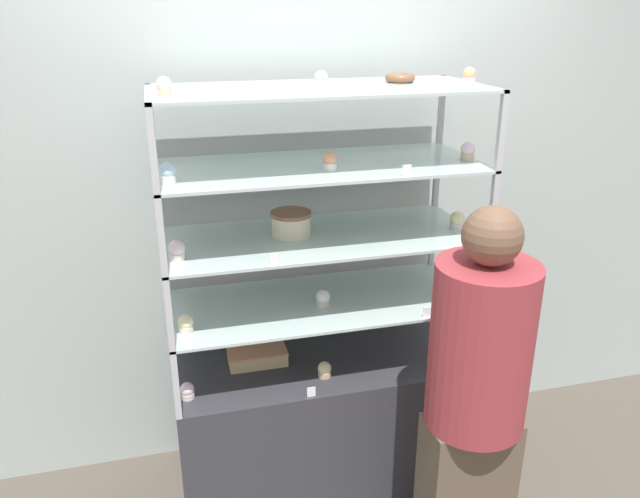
% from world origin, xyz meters
% --- Properties ---
extents(ground_plane, '(20.00, 20.00, 0.00)m').
position_xyz_m(ground_plane, '(0.00, 0.00, 0.00)').
color(ground_plane, brown).
extents(back_wall, '(8.00, 0.05, 2.60)m').
position_xyz_m(back_wall, '(0.00, 0.42, 1.30)').
color(back_wall, '#A8B2AD').
rests_on(back_wall, ground_plane).
extents(display_base, '(1.31, 0.56, 0.68)m').
position_xyz_m(display_base, '(0.00, 0.00, 0.34)').
color(display_base, '#333338').
rests_on(display_base, ground_plane).
extents(display_riser_lower, '(1.31, 0.56, 0.31)m').
position_xyz_m(display_riser_lower, '(0.00, 0.00, 0.97)').
color(display_riser_lower, '#B7B7BC').
rests_on(display_riser_lower, display_base).
extents(display_riser_middle, '(1.31, 0.56, 0.31)m').
position_xyz_m(display_riser_middle, '(0.00, 0.00, 1.27)').
color(display_riser_middle, '#B7B7BC').
rests_on(display_riser_middle, display_riser_lower).
extents(display_riser_upper, '(1.31, 0.56, 0.31)m').
position_xyz_m(display_riser_upper, '(0.00, 0.00, 1.58)').
color(display_riser_upper, '#B7B7BC').
rests_on(display_riser_upper, display_riser_middle).
extents(display_riser_top, '(1.31, 0.56, 0.31)m').
position_xyz_m(display_riser_top, '(0.00, 0.00, 1.88)').
color(display_riser_top, '#B7B7BC').
rests_on(display_riser_top, display_riser_upper).
extents(layer_cake_centerpiece, '(0.17, 0.17, 0.10)m').
position_xyz_m(layer_cake_centerpiece, '(-0.12, 0.04, 1.34)').
color(layer_cake_centerpiece, beige).
rests_on(layer_cake_centerpiece, display_riser_middle).
extents(sheet_cake_frosted, '(0.26, 0.13, 0.07)m').
position_xyz_m(sheet_cake_frosted, '(-0.28, 0.05, 0.71)').
color(sheet_cake_frosted, '#DBBC84').
rests_on(sheet_cake_frosted, display_base).
extents(cupcake_0, '(0.06, 0.06, 0.07)m').
position_xyz_m(cupcake_0, '(-0.60, -0.14, 0.71)').
color(cupcake_0, beige).
rests_on(cupcake_0, display_base).
extents(cupcake_1, '(0.06, 0.06, 0.07)m').
position_xyz_m(cupcake_1, '(-0.01, -0.13, 0.71)').
color(cupcake_1, '#CCB28C').
rests_on(cupcake_1, display_base).
extents(cupcake_2, '(0.06, 0.06, 0.07)m').
position_xyz_m(cupcake_2, '(0.61, -0.06, 0.71)').
color(cupcake_2, white).
rests_on(cupcake_2, display_base).
extents(price_tag_0, '(0.04, 0.00, 0.04)m').
position_xyz_m(price_tag_0, '(-0.11, -0.26, 0.70)').
color(price_tag_0, white).
rests_on(price_tag_0, display_base).
extents(cupcake_3, '(0.06, 0.06, 0.07)m').
position_xyz_m(cupcake_3, '(-0.58, -0.13, 1.02)').
color(cupcake_3, beige).
rests_on(cupcake_3, display_riser_lower).
extents(cupcake_4, '(0.06, 0.06, 0.07)m').
position_xyz_m(cupcake_4, '(-0.00, -0.05, 1.02)').
color(cupcake_4, beige).
rests_on(cupcake_4, display_riser_lower).
extents(cupcake_5, '(0.06, 0.06, 0.07)m').
position_xyz_m(cupcake_5, '(0.59, -0.07, 1.02)').
color(cupcake_5, white).
rests_on(cupcake_5, display_riser_lower).
extents(price_tag_1, '(0.04, 0.00, 0.04)m').
position_xyz_m(price_tag_1, '(0.39, -0.26, 1.01)').
color(price_tag_1, white).
rests_on(price_tag_1, display_riser_lower).
extents(cupcake_6, '(0.06, 0.06, 0.08)m').
position_xyz_m(cupcake_6, '(-0.59, -0.12, 1.33)').
color(cupcake_6, beige).
rests_on(cupcake_6, display_riser_middle).
extents(cupcake_7, '(0.06, 0.06, 0.08)m').
position_xyz_m(cupcake_7, '(0.60, -0.06, 1.33)').
color(cupcake_7, white).
rests_on(cupcake_7, display_riser_middle).
extents(price_tag_2, '(0.04, 0.00, 0.04)m').
position_xyz_m(price_tag_2, '(-0.24, -0.26, 1.31)').
color(price_tag_2, white).
rests_on(price_tag_2, display_riser_middle).
extents(cupcake_8, '(0.06, 0.06, 0.07)m').
position_xyz_m(cupcake_8, '(-0.60, -0.14, 1.63)').
color(cupcake_8, white).
rests_on(cupcake_8, display_riser_upper).
extents(cupcake_9, '(0.06, 0.06, 0.07)m').
position_xyz_m(cupcake_9, '(0.01, -0.10, 1.63)').
color(cupcake_9, white).
rests_on(cupcake_9, display_riser_upper).
extents(cupcake_10, '(0.06, 0.06, 0.07)m').
position_xyz_m(cupcake_10, '(0.61, -0.08, 1.63)').
color(cupcake_10, '#CCB28C').
rests_on(cupcake_10, display_riser_upper).
extents(price_tag_3, '(0.04, 0.00, 0.04)m').
position_xyz_m(price_tag_3, '(0.27, -0.26, 1.62)').
color(price_tag_3, white).
rests_on(price_tag_3, display_riser_upper).
extents(cupcake_11, '(0.05, 0.05, 0.07)m').
position_xyz_m(cupcake_11, '(-0.59, -0.11, 1.93)').
color(cupcake_11, '#CCB28C').
rests_on(cupcake_11, display_riser_top).
extents(cupcake_12, '(0.05, 0.05, 0.07)m').
position_xyz_m(cupcake_12, '(-0.01, -0.04, 1.93)').
color(cupcake_12, white).
rests_on(cupcake_12, display_riser_top).
extents(cupcake_13, '(0.05, 0.05, 0.07)m').
position_xyz_m(cupcake_13, '(0.59, -0.07, 1.93)').
color(cupcake_13, white).
rests_on(cupcake_13, display_riser_top).
extents(price_tag_4, '(0.04, 0.00, 0.04)m').
position_xyz_m(price_tag_4, '(-0.40, -0.26, 1.92)').
color(price_tag_4, white).
rests_on(price_tag_4, display_riser_top).
extents(donut_glazed, '(0.12, 0.12, 0.03)m').
position_xyz_m(donut_glazed, '(0.36, 0.07, 1.92)').
color(donut_glazed, brown).
rests_on(donut_glazed, display_riser_top).
extents(customer_figure, '(0.37, 0.37, 1.58)m').
position_xyz_m(customer_figure, '(0.43, -0.64, 0.84)').
color(customer_figure, brown).
rests_on(customer_figure, ground_plane).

